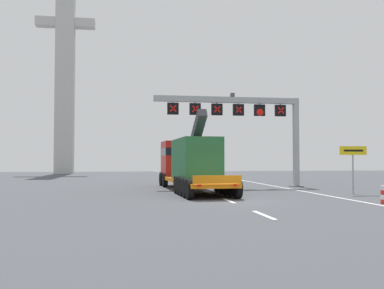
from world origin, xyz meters
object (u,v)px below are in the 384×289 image
(exit_sign_yellow, at_px, (353,157))
(overhead_lane_gantry, at_px, (246,114))
(bridge_pylon_distant, at_px, (65,49))
(heavy_haul_truck_orange, at_px, (188,162))

(exit_sign_yellow, bearing_deg, overhead_lane_gantry, 121.80)
(overhead_lane_gantry, xyz_separation_m, bridge_pylon_distant, (-19.04, 35.10, 13.68))
(heavy_haul_truck_orange, xyz_separation_m, bridge_pylon_distant, (-14.16, 37.20, 17.46))
(exit_sign_yellow, distance_m, bridge_pylon_distant, 51.82)
(exit_sign_yellow, height_order, bridge_pylon_distant, bridge_pylon_distant)
(exit_sign_yellow, bearing_deg, bridge_pylon_distant, 119.09)
(overhead_lane_gantry, distance_m, exit_sign_yellow, 9.63)
(overhead_lane_gantry, height_order, exit_sign_yellow, overhead_lane_gantry)
(overhead_lane_gantry, bearing_deg, bridge_pylon_distant, 118.48)
(overhead_lane_gantry, xyz_separation_m, exit_sign_yellow, (4.74, -7.64, -3.46))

